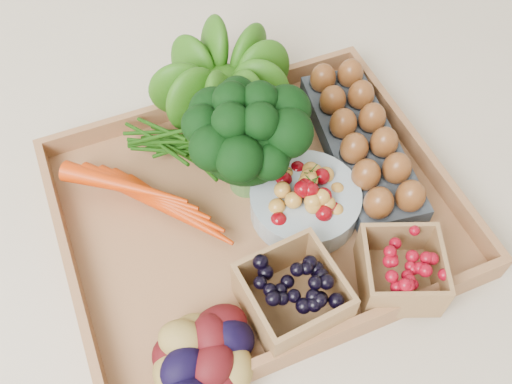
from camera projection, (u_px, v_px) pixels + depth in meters
name	position (u px, v px, depth m)	size (l,w,h in m)	color
ground	(256.00, 215.00, 0.85)	(4.00, 4.00, 0.00)	beige
tray	(256.00, 212.00, 0.84)	(0.55, 0.45, 0.01)	#A06C43
carrots	(154.00, 198.00, 0.82)	(0.20, 0.15, 0.05)	#C23005
lettuce	(225.00, 80.00, 0.88)	(0.15, 0.15, 0.15)	#244F0C
broccoli	(246.00, 156.00, 0.81)	(0.17, 0.17, 0.14)	black
cherry_bowl	(305.00, 202.00, 0.82)	(0.16, 0.16, 0.04)	#8C9EA5
egg_carton	(360.00, 146.00, 0.88)	(0.10, 0.30, 0.03)	#333841
potatoes	(197.00, 352.00, 0.67)	(0.16, 0.16, 0.09)	#3E090D
punnet_blackberry	(292.00, 296.00, 0.72)	(0.12, 0.12, 0.08)	black
punnet_raspberry	(401.00, 270.00, 0.74)	(0.10, 0.10, 0.07)	maroon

